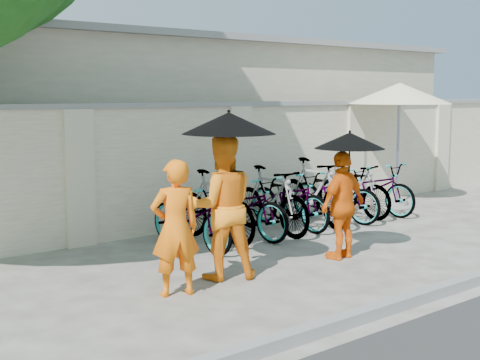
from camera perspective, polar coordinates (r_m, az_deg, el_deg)
ground at (r=8.16m, az=2.71°, el=-8.38°), size 80.00×80.00×0.00m
kerb at (r=7.04m, az=12.21°, el=-10.65°), size 40.00×0.16×0.12m
compound_wall at (r=11.06m, az=-4.57°, el=1.04°), size 20.00×0.30×2.00m
building_behind at (r=14.75m, az=-9.89°, el=4.88°), size 14.00×6.00×3.20m
monk_left at (r=7.37m, az=-5.55°, el=-4.09°), size 0.63×0.50×1.51m
monk_center at (r=7.99m, az=-1.59°, el=-2.30°), size 1.05×0.95×1.75m
parasol_center at (r=7.85m, az=-0.97°, el=4.87°), size 1.12×1.12×1.01m
monk_right at (r=9.08m, az=8.76°, el=-2.12°), size 0.89×0.44×1.46m
parasol_right at (r=8.94m, az=9.34°, el=3.34°), size 0.94×0.94×0.88m
patio_umbrella at (r=13.63m, az=13.45°, el=7.08°), size 2.41×2.41×2.43m
bike_0 at (r=9.61m, az=-4.15°, el=-3.11°), size 0.70×1.82×0.94m
bike_1 at (r=10.01m, az=-2.12°, el=-2.28°), size 0.56×1.81×1.08m
bike_2 at (r=10.32m, az=0.30°, el=-2.28°), size 0.85×1.91×0.97m
bike_3 at (r=10.62m, az=2.67°, el=-1.73°), size 0.56×1.80×1.07m
bike_4 at (r=11.08m, az=4.24°, el=-1.63°), size 0.65×1.85×0.97m
bike_5 at (r=11.39m, az=6.39°, el=-1.01°), size 0.75×1.93×1.13m
bike_6 at (r=11.79m, az=8.10°, el=-1.13°), size 0.90×1.92×0.97m
bike_7 at (r=12.20m, az=9.66°, el=-0.80°), size 0.53×1.69×1.00m
bike_8 at (r=12.61m, az=11.24°, el=-0.66°), size 0.77×1.88×0.97m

